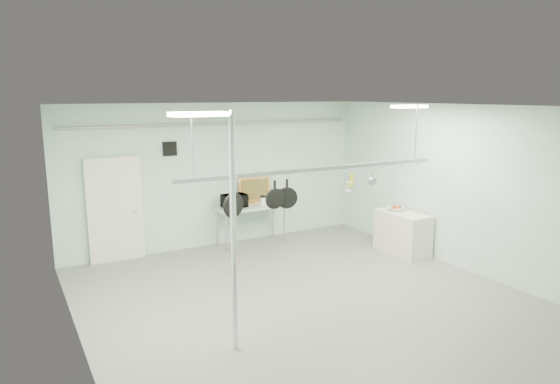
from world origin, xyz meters
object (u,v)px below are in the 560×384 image
pot_rack (318,167)px  microwave (234,201)px  coffee_canister (263,201)px  skillet_mid (275,195)px  prep_table (251,209)px  skillet_right (287,194)px  fruit_bowl (396,209)px  skillet_left (233,201)px  side_cabinet (402,233)px  chrome_pole (233,235)px

pot_rack → microwave: bearing=89.8°
pot_rack → microwave: 3.52m
pot_rack → coffee_canister: (0.65, 3.17, -1.23)m
pot_rack → skillet_mid: size_ratio=10.56×
prep_table → skillet_right: size_ratio=3.38×
pot_rack → coffee_canister: size_ratio=25.37×
microwave → skillet_right: size_ratio=1.12×
skillet_mid → fruit_bowl: bearing=19.9°
prep_table → skillet_left: 3.93m
side_cabinet → microwave: bearing=142.9°
pot_rack → prep_table: bearing=83.1°
fruit_bowl → chrome_pole: bearing=-155.4°
chrome_pole → prep_table: 4.85m
chrome_pole → skillet_left: chrome_pole is taller
side_cabinet → coffee_canister: (-2.30, 2.07, 0.55)m
skillet_right → fruit_bowl: bearing=38.7°
chrome_pole → skillet_left: size_ratio=6.41×
fruit_bowl → skillet_mid: skillet_mid is taller
side_cabinet → skillet_left: skillet_left is taller
pot_rack → coffee_canister: 3.46m
skillet_right → coffee_canister: bearing=87.0°
prep_table → pot_rack: pot_rack is taller
skillet_right → skillet_left: bearing=-161.9°
chrome_pole → microwave: chrome_pole is taller
microwave → coffee_canister: (0.64, -0.15, -0.05)m
chrome_pole → skillet_mid: (1.11, 0.90, 0.26)m
pot_rack → coffee_canister: bearing=78.4°
microwave → skillet_left: 3.73m
chrome_pole → side_cabinet: bearing=22.4°
microwave → skillet_right: skillet_right is taller
microwave → fruit_bowl: (2.91, -2.01, -0.11)m
microwave → chrome_pole: bearing=63.1°
microwave → fruit_bowl: bearing=142.8°
skillet_mid → skillet_right: 0.22m
chrome_pole → side_cabinet: size_ratio=2.67×
microwave → side_cabinet: bearing=140.4°
fruit_bowl → skillet_right: skillet_right is taller
side_cabinet → microwave: (-2.94, 2.22, 0.60)m
prep_table → skillet_right: 3.59m
chrome_pole → coffee_canister: (2.55, 4.07, -0.60)m
microwave → skillet_mid: bearing=73.9°
prep_table → skillet_mid: size_ratio=3.52×
prep_table → coffee_canister: 0.33m
coffee_canister → skillet_left: size_ratio=0.38×
coffee_canister → side_cabinet: bearing=-42.0°
fruit_bowl → pot_rack: bearing=-155.9°
prep_table → fruit_bowl: 3.21m
chrome_pole → prep_table: bearing=61.3°
skillet_left → coffee_canister: bearing=39.9°
skillet_left → microwave: bearing=49.6°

